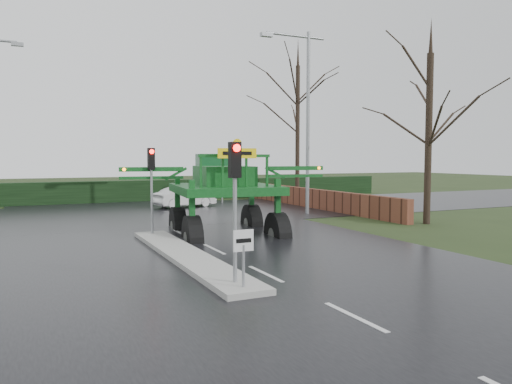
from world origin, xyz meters
name	(u,v)px	position (x,y,z in m)	size (l,w,h in m)	color
ground	(265,275)	(0.00, 0.00, 0.00)	(140.00, 140.00, 0.00)	black
road_main	(168,227)	(0.00, 10.00, 0.00)	(14.00, 80.00, 0.02)	black
road_cross	(140,214)	(0.00, 16.00, 0.01)	(80.00, 12.00, 0.02)	black
median_island	(186,256)	(-1.30, 3.00, 0.09)	(1.20, 10.00, 0.16)	gray
hedge_row	(115,192)	(0.00, 24.00, 0.75)	(44.00, 0.90, 1.50)	black
brick_wall	(302,197)	(10.50, 16.00, 0.60)	(0.40, 20.00, 1.20)	#592D1E
keep_left_sign	(243,249)	(-1.30, -1.50, 1.06)	(0.50, 0.07, 1.35)	gray
traffic_signal_near	(235,181)	(-1.30, -1.01, 2.59)	(0.26, 0.33, 3.52)	gray
traffic_signal_mid	(151,172)	(-1.30, 7.49, 2.59)	(0.26, 0.33, 3.52)	gray
traffic_signal_far	(222,166)	(6.50, 20.01, 2.59)	(0.26, 0.33, 3.52)	gray
street_light_right	(303,106)	(8.19, 12.00, 5.99)	(3.85, 0.30, 10.00)	gray
tree_right_near	(429,114)	(11.50, 6.00, 5.20)	(5.60, 5.60, 9.64)	black
tree_right_far	(298,113)	(13.00, 21.00, 6.50)	(7.00, 7.00, 12.05)	black
crop_sprayer	(191,180)	(-0.06, 6.37, 2.29)	(8.61, 5.83, 4.83)	black
white_sedan	(185,207)	(3.35, 18.38, 0.00)	(1.37, 3.92, 1.29)	silver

